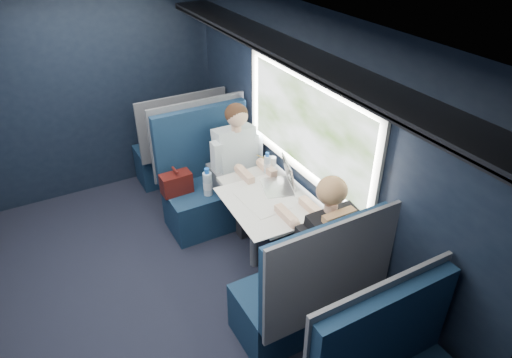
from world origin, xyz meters
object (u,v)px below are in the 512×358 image
seat_row_front (180,149)px  man (240,161)px  seat_bay_near (210,185)px  cup (273,161)px  laptop (282,180)px  seat_bay_far (306,294)px  table (269,203)px  woman (323,239)px  bottle_small (267,164)px

seat_row_front → man: size_ratio=0.88×
seat_bay_near → cup: (0.49, -0.43, 0.36)m
laptop → seat_bay_far: bearing=-110.7°
cup → table: bearing=-123.8°
man → seat_bay_far: bearing=-99.0°
laptop → woman: bearing=-97.8°
seat_row_front → bottle_small: (0.36, -1.45, 0.43)m
seat_row_front → man: bearing=-77.2°
woman → laptop: bearing=82.2°
cup → woman: bearing=-101.2°
seat_bay_far → woman: size_ratio=0.95×
seat_bay_far → seat_row_front: bearing=90.0°
man → woman: bearing=-90.0°
seat_bay_near → seat_row_front: seat_bay_near is taller
woman → laptop: 0.79m
seat_bay_far → laptop: seat_bay_far is taller
man → laptop: bearing=-80.4°
man → seat_bay_near: bearing=146.3°
seat_row_front → seat_bay_far: bearing=-90.0°
table → woman: bearing=-84.5°
woman → bottle_small: 1.06m
laptop → bottle_small: (0.00, 0.28, 0.03)m
seat_bay_near → woman: bearing=-80.6°
laptop → cup: (0.12, 0.37, -0.03)m
seat_row_front → bottle_small: seat_row_front is taller
seat_row_front → bottle_small: bearing=-76.1°
table → woman: 0.71m
bottle_small → cup: bearing=39.1°
cup → seat_bay_far: bearing=-109.9°
table → cup: 0.54m
man → bottle_small: bearing=-72.8°
man → cup: bearing=-48.7°
woman → laptop: size_ratio=3.33×
man → cup: size_ratio=15.13×
bottle_small → cup: size_ratio=2.48×
seat_bay_far → woman: (0.25, 0.17, 0.31)m
woman → bottle_small: woman is taller
table → seat_bay_near: bearing=102.6°
woman → bottle_small: (0.11, 1.05, 0.11)m
woman → cup: 1.17m
table → man: (0.07, 0.70, 0.06)m
man → woman: size_ratio=1.00×
cup → laptop: bearing=-107.9°
bottle_small → laptop: bearing=-90.6°
table → cup: (0.29, 0.44, 0.12)m
seat_row_front → man: man is taller
seat_bay_near → seat_bay_far: 1.75m
seat_bay_far → bottle_small: 1.34m
laptop → seat_bay_near: bearing=114.6°
seat_bay_near → woman: (0.26, -1.58, 0.31)m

